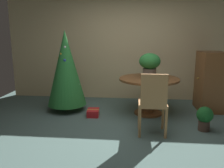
{
  "coord_description": "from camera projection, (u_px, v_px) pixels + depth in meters",
  "views": [
    {
      "loc": [
        0.13,
        -3.57,
        1.59
      ],
      "look_at": [
        -0.24,
        0.42,
        0.74
      ],
      "focal_mm": 36.92,
      "sensor_mm": 36.0,
      "label": 1
    }
  ],
  "objects": [
    {
      "name": "ground_plane",
      "position": [
        124.0,
        133.0,
        3.82
      ],
      "size": [
        6.6,
        6.6,
        0.0
      ],
      "primitive_type": "plane",
      "color": "#4C6660"
    },
    {
      "name": "back_wall_panel",
      "position": [
        128.0,
        47.0,
        5.69
      ],
      "size": [
        6.0,
        0.1,
        2.6
      ],
      "primitive_type": "cube",
      "color": "beige",
      "rests_on": "ground_plane"
    },
    {
      "name": "round_dining_table",
      "position": [
        149.0,
        89.0,
        4.64
      ],
      "size": [
        1.2,
        1.2,
        0.75
      ],
      "color": "brown",
      "rests_on": "ground_plane"
    },
    {
      "name": "flower_vase",
      "position": [
        150.0,
        63.0,
        4.58
      ],
      "size": [
        0.42,
        0.42,
        0.49
      ],
      "color": "#665B51",
      "rests_on": "round_dining_table"
    },
    {
      "name": "wooden_chair_near",
      "position": [
        153.0,
        101.0,
        3.62
      ],
      "size": [
        0.45,
        0.42,
        1.02
      ],
      "color": "#B27F4C",
      "rests_on": "ground_plane"
    },
    {
      "name": "holiday_tree",
      "position": [
        66.0,
        68.0,
        4.8
      ],
      "size": [
        0.82,
        0.82,
        1.69
      ],
      "color": "brown",
      "rests_on": "ground_plane"
    },
    {
      "name": "gift_box_red",
      "position": [
        93.0,
        113.0,
        4.61
      ],
      "size": [
        0.25,
        0.3,
        0.14
      ],
      "color": "red",
      "rests_on": "ground_plane"
    },
    {
      "name": "wooden_cabinet",
      "position": [
        210.0,
        81.0,
        4.9
      ],
      "size": [
        0.51,
        0.69,
        1.25
      ],
      "color": "brown",
      "rests_on": "ground_plane"
    },
    {
      "name": "potted_plant",
      "position": [
        205.0,
        117.0,
        3.87
      ],
      "size": [
        0.27,
        0.27,
        0.42
      ],
      "color": "#4C382D",
      "rests_on": "ground_plane"
    }
  ]
}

